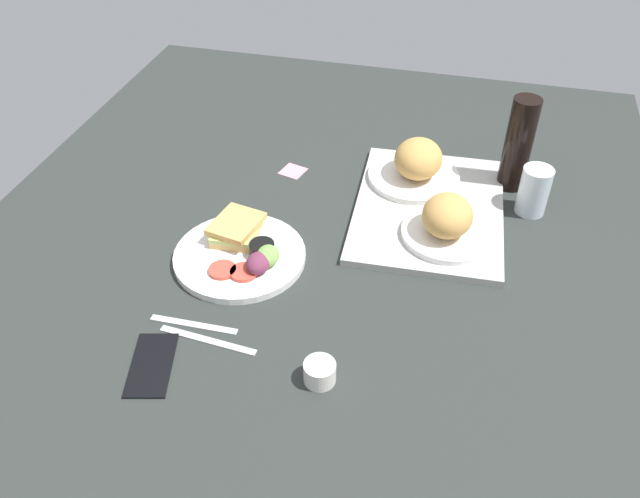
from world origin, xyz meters
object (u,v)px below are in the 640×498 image
Objects in this scene: bread_plate_near at (417,165)px; plate_with_salad at (242,251)px; knife at (208,340)px; cell_phone at (152,364)px; soda_bottle at (518,144)px; bread_plate_far at (447,222)px; drinking_glass at (534,191)px; serving_tray at (429,209)px; espresso_cup at (320,372)px; sticky_note at (293,171)px; fork at (194,324)px.

plate_with_salad is (35.66, -31.20, -3.95)cm from bread_plate_near.
knife is 1.32× the size of cell_phone.
bread_plate_near is at bearing -76.27° from soda_bottle.
bread_plate_far is 1.75× the size of drinking_glass.
bread_plate_far reaches higher than plate_with_salad.
serving_tray is 54.33cm from espresso_cup.
espresso_cup is at bearing 83.74° from cell_phone.
sticky_note is (-18.66, -39.36, -5.51)cm from bread_plate_far.
espresso_cup is 65.48cm from sticky_note.
soda_bottle reaches higher than plate_with_salad.
bread_plate_near is 0.79× the size of plate_with_salad.
drinking_glass reaches higher than sticky_note.
bread_plate_near is 1.11× the size of bread_plate_far.
drinking_glass is (-16.07, 17.64, 0.07)cm from bread_plate_far.
cell_phone is 66.03cm from sticky_note.
bread_plate_far is at bearing 24.60° from bread_plate_near.
serving_tray is 1.97× the size of soda_bottle.
fork and knife have the same top height.
cell_phone is (63.09, -63.85, -5.24)cm from drinking_glass.
espresso_cup is at bearing 40.83° from plate_with_salad.
bread_plate_near is 1.15× the size of knife.
drinking_glass reaches higher than serving_tray.
plate_with_salad reaches higher than fork.
drinking_glass reaches higher than plate_with_salad.
soda_bottle reaches higher than drinking_glass.
drinking_glass is at bearing 104.97° from serving_tray.
fork is at bearing 147.75° from knife.
espresso_cup is at bearing -30.36° from drinking_glass.
sticky_note is at bearing 85.16° from fork.
sticky_note is at bearing 178.22° from plate_with_salad.
sticky_note is at bearing -103.82° from serving_tray.
drinking_glass is 57.33cm from sticky_note.
soda_bottle reaches higher than knife.
knife is (39.18, -38.84, -5.32)cm from bread_plate_far.
plate_with_salad is at bearing -52.42° from soda_bottle.
serving_tray is 1.64× the size of plate_with_salad.
bread_plate_far is 23.86cm from drinking_glass.
soda_bottle reaches higher than espresso_cup.
bread_plate_near reaches higher than bread_plate_far.
fork is at bearing -6.67° from plate_with_salad.
fork is at bearing -30.83° from bread_plate_near.
bread_plate_far is (20.14, 9.22, -0.13)cm from bread_plate_near.
bread_plate_near is at bearing 138.81° from plate_with_salad.
serving_tray is at bearing -75.03° from drinking_glass.
sticky_note is (6.90, -52.32, -11.36)cm from soda_bottle.
cell_phone reaches higher than knife.
knife is at bearing -34.75° from serving_tray.
soda_bottle is at bearing 131.28° from serving_tray.
bread_plate_far reaches higher than espresso_cup.
fork is (-6.62, -25.99, -1.75)cm from espresso_cup.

